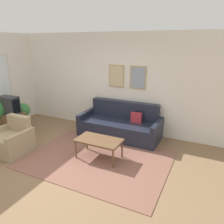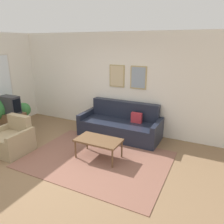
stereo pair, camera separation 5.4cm
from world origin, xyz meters
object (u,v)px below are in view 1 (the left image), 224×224
(couch, at_px, (120,125))
(tv, at_px, (9,105))
(coffee_table, at_px, (99,141))
(armchair, at_px, (12,141))

(couch, distance_m, tv, 3.03)
(couch, relative_size, coffee_table, 2.20)
(coffee_table, height_order, tv, tv)
(couch, relative_size, armchair, 2.65)
(couch, height_order, coffee_table, couch)
(coffee_table, height_order, armchair, armchair)
(couch, height_order, tv, tv)
(tv, bearing_deg, armchair, -40.86)
(tv, xyz_separation_m, armchair, (0.86, -0.74, -0.55))
(coffee_table, distance_m, tv, 2.83)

